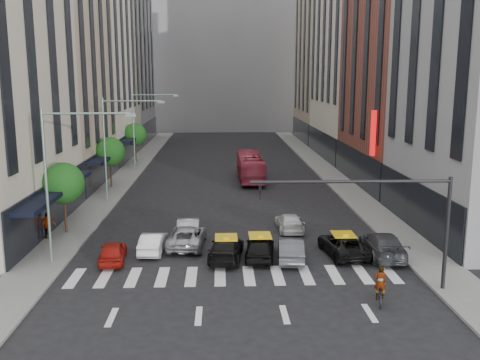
{
  "coord_description": "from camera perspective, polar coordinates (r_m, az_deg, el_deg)",
  "views": [
    {
      "loc": [
        -0.96,
        -26.63,
        10.87
      ],
      "look_at": [
        0.39,
        8.94,
        4.0
      ],
      "focal_mm": 40.0,
      "sensor_mm": 36.0,
      "label": 1
    }
  ],
  "objects": [
    {
      "name": "taxi_right",
      "position": [
        33.88,
        10.93,
        -6.82
      ],
      "size": [
        2.75,
        4.98,
        1.32
      ],
      "primitive_type": "imported",
      "rotation": [
        0.0,
        0.0,
        3.26
      ],
      "color": "black",
      "rests_on": "ground"
    },
    {
      "name": "building_left_b",
      "position": [
        56.95,
        -18.92,
        11.49
      ],
      "size": [
        8.0,
        16.0,
        24.0
      ],
      "primitive_type": "cube",
      "color": "tan",
      "rests_on": "ground"
    },
    {
      "name": "pedestrian_far",
      "position": [
        38.38,
        -19.81,
        -4.59
      ],
      "size": [
        1.12,
        0.72,
        1.77
      ],
      "primitive_type": "imported",
      "rotation": [
        0.0,
        0.0,
        3.44
      ],
      "color": "gray",
      "rests_on": "sidewalk_left"
    },
    {
      "name": "ground",
      "position": [
        28.78,
        -0.1,
        -11.26
      ],
      "size": [
        160.0,
        160.0,
        0.0
      ],
      "primitive_type": "plane",
      "color": "black",
      "rests_on": "ground"
    },
    {
      "name": "car_white_front",
      "position": [
        34.29,
        -9.23,
        -6.59
      ],
      "size": [
        1.58,
        3.93,
        1.27
      ],
      "primitive_type": "imported",
      "rotation": [
        0.0,
        0.0,
        3.08
      ],
      "color": "silver",
      "rests_on": "ground"
    },
    {
      "name": "car_row2_left",
      "position": [
        37.11,
        -5.5,
        -5.04
      ],
      "size": [
        1.56,
        4.26,
        1.39
      ],
      "primitive_type": "imported",
      "rotation": [
        0.0,
        0.0,
        3.16
      ],
      "color": "gray",
      "rests_on": "ground"
    },
    {
      "name": "car_grey_mid",
      "position": [
        32.61,
        5.42,
        -7.3
      ],
      "size": [
        1.85,
        4.36,
        1.4
      ],
      "primitive_type": "imported",
      "rotation": [
        0.0,
        0.0,
        3.05
      ],
      "color": "#3D4145",
      "rests_on": "ground"
    },
    {
      "name": "tree_mid",
      "position": [
        54.22,
        -13.7,
        2.96
      ],
      "size": [
        2.88,
        2.88,
        4.95
      ],
      "color": "black",
      "rests_on": "sidewalk_left"
    },
    {
      "name": "taxi_left",
      "position": [
        32.61,
        -1.48,
        -7.3
      ],
      "size": [
        2.44,
        4.84,
        1.35
      ],
      "primitive_type": "imported",
      "rotation": [
        0.0,
        0.0,
        3.02
      ],
      "color": "black",
      "rests_on": "ground"
    },
    {
      "name": "streetlamp_far",
      "position": [
        63.48,
        -10.45,
        6.26
      ],
      "size": [
        5.38,
        0.25,
        9.0
      ],
      "color": "gray",
      "rests_on": "sidewalk_left"
    },
    {
      "name": "building_left_d",
      "position": [
        93.12,
        -12.42,
        13.22
      ],
      "size": [
        8.0,
        18.0,
        30.0
      ],
      "primitive_type": "cube",
      "color": "gray",
      "rests_on": "ground"
    },
    {
      "name": "building_right_d",
      "position": [
        93.43,
        9.14,
        12.71
      ],
      "size": [
        8.0,
        18.0,
        28.0
      ],
      "primitive_type": "cube",
      "color": "tan",
      "rests_on": "ground"
    },
    {
      "name": "building_left_c",
      "position": [
        74.72,
        -15.16,
        16.03
      ],
      "size": [
        8.0,
        20.0,
        36.0
      ],
      "primitive_type": "cube",
      "color": "beige",
      "rests_on": "ground"
    },
    {
      "name": "taxi_center",
      "position": [
        32.69,
        2.13,
        -7.17
      ],
      "size": [
        2.15,
        4.39,
        1.44
      ],
      "primitive_type": "imported",
      "rotation": [
        0.0,
        0.0,
        3.03
      ],
      "color": "black",
      "rests_on": "ground"
    },
    {
      "name": "tree_far",
      "position": [
        69.86,
        -11.13,
        4.79
      ],
      "size": [
        2.88,
        2.88,
        4.95
      ],
      "color": "black",
      "rests_on": "sidewalk_left"
    },
    {
      "name": "rider",
      "position": [
        27.02,
        14.8,
        -9.04
      ],
      "size": [
        0.68,
        0.52,
        1.65
      ],
      "primitive_type": "imported",
      "rotation": [
        0.0,
        0.0,
        2.91
      ],
      "color": "gray",
      "rests_on": "motorcycle"
    },
    {
      "name": "tree_near",
      "position": [
        38.88,
        -18.32,
        -0.34
      ],
      "size": [
        2.88,
        2.88,
        4.95
      ],
      "color": "black",
      "rests_on": "sidewalk_left"
    },
    {
      "name": "streetlamp_mid",
      "position": [
        47.77,
        -13.17,
        4.67
      ],
      "size": [
        5.38,
        0.25,
        9.0
      ],
      "color": "gray",
      "rests_on": "sidewalk_left"
    },
    {
      "name": "car_row2_right",
      "position": [
        38.65,
        5.28,
        -4.51
      ],
      "size": [
        1.8,
        4.27,
        1.23
      ],
      "primitive_type": "imported",
      "rotation": [
        0.0,
        0.0,
        3.16
      ],
      "color": "silver",
      "rests_on": "ground"
    },
    {
      "name": "liberty_sign",
      "position": [
        48.81,
        14.02,
        4.87
      ],
      "size": [
        0.3,
        0.7,
        4.0
      ],
      "color": "red",
      "rests_on": "ground"
    },
    {
      "name": "traffic_signal",
      "position": [
        27.8,
        16.05,
        -2.81
      ],
      "size": [
        10.1,
        0.2,
        6.0
      ],
      "color": "black",
      "rests_on": "ground"
    },
    {
      "name": "car_red",
      "position": [
        33.02,
        -13.42,
        -7.45
      ],
      "size": [
        1.81,
        3.8,
        1.26
      ],
      "primitive_type": "imported",
      "rotation": [
        0.0,
        0.0,
        3.23
      ],
      "color": "#9F150E",
      "rests_on": "ground"
    },
    {
      "name": "building_right_b",
      "position": [
        56.6,
        16.75,
        12.63
      ],
      "size": [
        8.0,
        18.0,
        26.0
      ],
      "primitive_type": "cube",
      "color": "brown",
      "rests_on": "ground"
    },
    {
      "name": "motorcycle",
      "position": [
        27.49,
        14.67,
        -11.63
      ],
      "size": [
        1.06,
        1.98,
        0.99
      ],
      "primitive_type": "imported",
      "rotation": [
        0.0,
        0.0,
        2.91
      ],
      "color": "black",
      "rests_on": "ground"
    },
    {
      "name": "car_grey_curb",
      "position": [
        34.18,
        14.99,
        -6.69
      ],
      "size": [
        2.32,
        5.23,
        1.49
      ],
      "primitive_type": "imported",
      "rotation": [
        0.0,
        0.0,
        3.1
      ],
      "color": "#393C40",
      "rests_on": "ground"
    },
    {
      "name": "sidewalk_left",
      "position": [
        58.61,
        -12.49,
        0.05
      ],
      "size": [
        3.0,
        96.0,
        0.15
      ],
      "primitive_type": "cube",
      "color": "slate",
      "rests_on": "ground"
    },
    {
      "name": "bus",
      "position": [
        57.16,
        1.09,
        1.43
      ],
      "size": [
        2.57,
        10.37,
        2.88
      ],
      "primitive_type": "imported",
      "rotation": [
        0.0,
        0.0,
        3.16
      ],
      "color": "#C23952",
      "rests_on": "ground"
    },
    {
      "name": "building_far",
      "position": [
        111.87,
        -1.73,
        14.57
      ],
      "size": [
        30.0,
        10.0,
        36.0
      ],
      "primitive_type": "cube",
      "color": "gray",
      "rests_on": "ground"
    },
    {
      "name": "streetlamp_near",
      "position": [
        32.34,
        -18.46,
        1.52
      ],
      "size": [
        5.38,
        0.25,
        9.0
      ],
      "color": "gray",
      "rests_on": "sidewalk_left"
    },
    {
      "name": "building_right_c",
      "position": [
        75.38,
        12.21,
        17.65
      ],
      "size": [
        8.0,
        20.0,
        40.0
      ],
      "primitive_type": "cube",
      "color": "beige",
      "rests_on": "ground"
    },
    {
      "name": "car_silver",
      "position": [
        35.11,
        -5.68,
        -6.0
      ],
      "size": [
        2.56,
        5.04,
        1.37
      ],
      "primitive_type": "imported",
      "rotation": [
        0.0,
        0.0,
        3.08
      ],
      "color": "#A2A2A7",
      "rests_on": "ground"
    },
    {
      "name": "sidewalk_right",
      "position": [
        58.99,
        10.06,
        0.21
      ],
      "size": [
        3.0,
        96.0,
        0.15
      ],
      "primitive_type": "cube",
      "color": "slate",
      "rests_on": "ground"
    }
  ]
}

